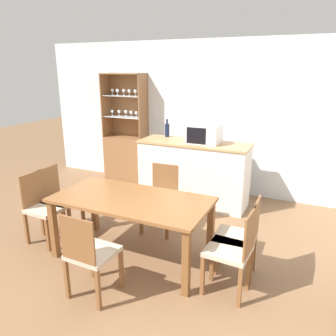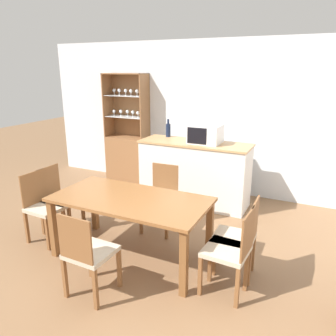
{
  "view_description": "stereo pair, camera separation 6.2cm",
  "coord_description": "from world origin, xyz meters",
  "px_view_note": "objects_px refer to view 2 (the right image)",
  "views": [
    {
      "loc": [
        1.55,
        -2.74,
        2.09
      ],
      "look_at": [
        -0.19,
        1.02,
        0.82
      ],
      "focal_mm": 35.0,
      "sensor_mm": 36.0,
      "label": 1
    },
    {
      "loc": [
        1.61,
        -2.72,
        2.09
      ],
      "look_at": [
        -0.19,
        1.02,
        0.82
      ],
      "focal_mm": 35.0,
      "sensor_mm": 36.0,
      "label": 2
    }
  ],
  "objects_px": {
    "dining_table": "(130,206)",
    "dining_chair_side_left_far": "(59,199)",
    "dining_chair_head_near": "(88,253)",
    "dining_chair_side_right_far": "(238,238)",
    "microwave": "(205,134)",
    "dining_chair_head_far": "(161,198)",
    "wine_bottle": "(168,130)",
    "dining_chair_side_left_near": "(44,206)",
    "dining_chair_side_right_near": "(231,251)",
    "display_cabinet": "(128,150)"
  },
  "relations": [
    {
      "from": "dining_chair_side_right_near",
      "to": "dining_chair_side_right_far",
      "type": "height_order",
      "value": "same"
    },
    {
      "from": "dining_chair_head_far",
      "to": "microwave",
      "type": "xyz_separation_m",
      "value": [
        0.22,
        1.07,
        0.69
      ]
    },
    {
      "from": "dining_chair_side_right_near",
      "to": "wine_bottle",
      "type": "height_order",
      "value": "wine_bottle"
    },
    {
      "from": "dining_table",
      "to": "dining_chair_side_right_near",
      "type": "bearing_deg",
      "value": -6.42
    },
    {
      "from": "dining_chair_side_left_far",
      "to": "dining_chair_head_near",
      "type": "bearing_deg",
      "value": 52.9
    },
    {
      "from": "wine_bottle",
      "to": "dining_chair_side_right_far",
      "type": "bearing_deg",
      "value": -48.14
    },
    {
      "from": "wine_bottle",
      "to": "dining_chair_side_left_far",
      "type": "bearing_deg",
      "value": -110.14
    },
    {
      "from": "dining_chair_head_far",
      "to": "wine_bottle",
      "type": "height_order",
      "value": "wine_bottle"
    },
    {
      "from": "dining_chair_side_left_far",
      "to": "wine_bottle",
      "type": "xyz_separation_m",
      "value": [
        0.69,
        1.87,
        0.66
      ]
    },
    {
      "from": "dining_chair_head_near",
      "to": "microwave",
      "type": "xyz_separation_m",
      "value": [
        0.22,
        2.57,
        0.69
      ]
    },
    {
      "from": "dining_chair_head_far",
      "to": "dining_chair_side_left_far",
      "type": "bearing_deg",
      "value": 25.36
    },
    {
      "from": "dining_chair_head_far",
      "to": "dining_chair_side_right_far",
      "type": "bearing_deg",
      "value": 150.14
    },
    {
      "from": "dining_table",
      "to": "dining_chair_side_left_far",
      "type": "distance_m",
      "value": 1.2
    },
    {
      "from": "dining_chair_side_left_far",
      "to": "wine_bottle",
      "type": "height_order",
      "value": "wine_bottle"
    },
    {
      "from": "dining_chair_side_right_near",
      "to": "dining_chair_side_left_far",
      "type": "xyz_separation_m",
      "value": [
        -2.36,
        0.26,
        0.0
      ]
    },
    {
      "from": "dining_chair_head_near",
      "to": "dining_chair_side_right_far",
      "type": "xyz_separation_m",
      "value": [
        1.18,
        0.88,
        0.0
      ]
    },
    {
      "from": "display_cabinet",
      "to": "wine_bottle",
      "type": "height_order",
      "value": "display_cabinet"
    },
    {
      "from": "dining_chair_side_left_near",
      "to": "wine_bottle",
      "type": "height_order",
      "value": "wine_bottle"
    },
    {
      "from": "dining_table",
      "to": "dining_chair_side_left_far",
      "type": "height_order",
      "value": "dining_chair_side_left_far"
    },
    {
      "from": "dining_table",
      "to": "wine_bottle",
      "type": "bearing_deg",
      "value": 103.89
    },
    {
      "from": "display_cabinet",
      "to": "wine_bottle",
      "type": "relative_size",
      "value": 6.8
    },
    {
      "from": "display_cabinet",
      "to": "dining_chair_side_left_near",
      "type": "relative_size",
      "value": 2.3
    },
    {
      "from": "microwave",
      "to": "dining_chair_head_far",
      "type": "bearing_deg",
      "value": -101.55
    },
    {
      "from": "dining_chair_side_left_near",
      "to": "microwave",
      "type": "distance_m",
      "value": 2.5
    },
    {
      "from": "microwave",
      "to": "dining_chair_side_left_far",
      "type": "bearing_deg",
      "value": -129.57
    },
    {
      "from": "dining_chair_side_right_far",
      "to": "display_cabinet",
      "type": "bearing_deg",
      "value": 49.48
    },
    {
      "from": "display_cabinet",
      "to": "dining_chair_side_left_far",
      "type": "height_order",
      "value": "display_cabinet"
    },
    {
      "from": "dining_chair_head_far",
      "to": "dining_chair_head_near",
      "type": "xyz_separation_m",
      "value": [
        0.0,
        -1.5,
        0.0
      ]
    },
    {
      "from": "wine_bottle",
      "to": "display_cabinet",
      "type": "bearing_deg",
      "value": 162.5
    },
    {
      "from": "dining_chair_head_near",
      "to": "dining_chair_head_far",
      "type": "bearing_deg",
      "value": 91.62
    },
    {
      "from": "dining_table",
      "to": "microwave",
      "type": "distance_m",
      "value": 1.9
    },
    {
      "from": "dining_chair_side_right_far",
      "to": "wine_bottle",
      "type": "bearing_deg",
      "value": 40.56
    },
    {
      "from": "dining_chair_side_right_far",
      "to": "wine_bottle",
      "type": "relative_size",
      "value": 2.96
    },
    {
      "from": "dining_chair_side_left_near",
      "to": "dining_chair_head_far",
      "type": "xyz_separation_m",
      "value": [
        1.18,
        0.88,
        0.0
      ]
    },
    {
      "from": "display_cabinet",
      "to": "dining_chair_head_near",
      "type": "relative_size",
      "value": 2.3
    },
    {
      "from": "microwave",
      "to": "wine_bottle",
      "type": "bearing_deg",
      "value": 165.91
    },
    {
      "from": "dining_chair_head_far",
      "to": "dining_table",
      "type": "bearing_deg",
      "value": 87.82
    },
    {
      "from": "dining_chair_side_left_far",
      "to": "dining_chair_side_right_far",
      "type": "relative_size",
      "value": 1.0
    },
    {
      "from": "dining_chair_side_right_near",
      "to": "dining_chair_side_right_far",
      "type": "xyz_separation_m",
      "value": [
        0.0,
        0.26,
        0.0
      ]
    },
    {
      "from": "dining_chair_side_right_near",
      "to": "wine_bottle",
      "type": "relative_size",
      "value": 2.96
    },
    {
      "from": "dining_table",
      "to": "dining_chair_side_right_near",
      "type": "height_order",
      "value": "dining_chair_side_right_near"
    },
    {
      "from": "dining_chair_side_left_near",
      "to": "dining_chair_head_near",
      "type": "height_order",
      "value": "same"
    },
    {
      "from": "display_cabinet",
      "to": "microwave",
      "type": "xyz_separation_m",
      "value": [
        1.72,
        -0.5,
        0.55
      ]
    },
    {
      "from": "display_cabinet",
      "to": "dining_chair_head_far",
      "type": "xyz_separation_m",
      "value": [
        1.5,
        -1.57,
        -0.14
      ]
    },
    {
      "from": "dining_chair_head_far",
      "to": "dining_chair_side_left_near",
      "type": "bearing_deg",
      "value": 34.3
    },
    {
      "from": "display_cabinet",
      "to": "dining_chair_side_left_near",
      "type": "bearing_deg",
      "value": -82.58
    },
    {
      "from": "wine_bottle",
      "to": "dining_chair_head_far",
      "type": "bearing_deg",
      "value": -68.52
    },
    {
      "from": "display_cabinet",
      "to": "dining_chair_head_far",
      "type": "bearing_deg",
      "value": -46.35
    },
    {
      "from": "dining_chair_side_right_far",
      "to": "dining_chair_side_right_near",
      "type": "bearing_deg",
      "value": 178.68
    },
    {
      "from": "dining_chair_side_left_far",
      "to": "dining_chair_side_left_near",
      "type": "bearing_deg",
      "value": -0.43
    }
  ]
}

